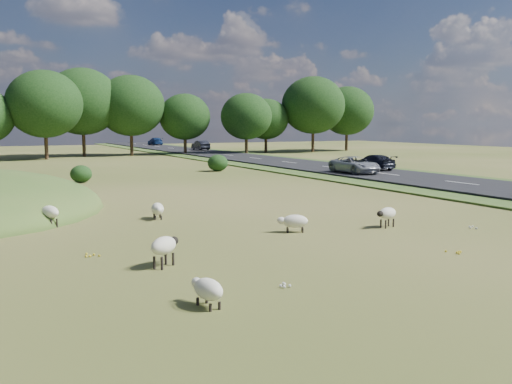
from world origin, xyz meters
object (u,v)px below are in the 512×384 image
sheep_1 (158,209)px  car_3 (155,141)px  sheep_5 (49,212)px  sheep_4 (387,213)px  car_0 (374,162)px  sheep_2 (294,221)px  sheep_3 (208,289)px  sheep_0 (164,246)px  car_5 (355,165)px  car_2 (201,145)px

sheep_1 → car_3: 86.89m
sheep_1 → sheep_5: sheep_5 is taller
sheep_4 → car_0: bearing=-143.5°
sheep_2 → sheep_4: 4.11m
sheep_3 → sheep_0: bearing=-12.9°
sheep_2 → sheep_3: 9.73m
sheep_0 → sheep_2: 7.02m
sheep_1 → car_5: size_ratio=0.27×
sheep_1 → sheep_5: size_ratio=1.02×
sheep_4 → sheep_5: sheep_5 is taller
sheep_2 → sheep_4: sheep_4 is taller
sheep_2 → sheep_3: (-6.58, -7.17, -0.01)m
sheep_1 → sheep_2: 6.82m
sheep_3 → sheep_2: bearing=-52.0°
sheep_3 → car_3: (27.48, 96.01, 0.52)m
sheep_5 → car_0: (29.48, 15.85, 0.28)m
car_3 → sheep_2: bearing=76.8°
sheep_0 → sheep_2: sheep_0 is taller
car_5 → sheep_1: bearing=-147.1°
sheep_0 → car_5: (23.42, 22.20, 0.29)m
sheep_0 → sheep_5: size_ratio=0.96×
sheep_3 → sheep_4: (10.61, 6.37, 0.15)m
sheep_3 → car_0: (27.48, 28.66, 0.48)m
sheep_3 → sheep_5: bearing=-0.5°
car_2 → car_5: bearing=85.2°
sheep_0 → car_3: size_ratio=0.26×
sheep_0 → car_3: bearing=33.9°
sheep_0 → sheep_2: bearing=-14.0°
sheep_3 → sheep_4: size_ratio=1.02×
sheep_3 → car_5: (23.68, 26.34, 0.50)m
sheep_5 → car_2: size_ratio=0.29×
car_0 → car_2: size_ratio=1.03×
car_2 → car_5: (-3.80, -45.25, -0.04)m
sheep_0 → sheep_1: sheep_0 is taller
sheep_1 → car_0: (24.82, 15.92, 0.45)m
sheep_1 → sheep_3: 13.02m
sheep_0 → sheep_2: size_ratio=0.98×
car_3 → sheep_0: bearing=73.5°
sheep_4 → sheep_5: (-12.61, 6.45, 0.04)m
sheep_2 → car_3: car_3 is taller
sheep_0 → sheep_3: sheep_0 is taller
sheep_0 → car_0: size_ratio=0.27×
sheep_5 → car_3: 88.27m
sheep_1 → sheep_0: bearing=-3.5°
sheep_2 → car_0: (20.89, 21.50, 0.46)m
car_5 → sheep_4: bearing=-123.2°
car_2 → car_0: bearing=90.0°
sheep_1 → sheep_2: size_ratio=1.04×
sheep_2 → car_2: bearing=-81.6°
car_0 → sheep_2: bearing=45.8°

